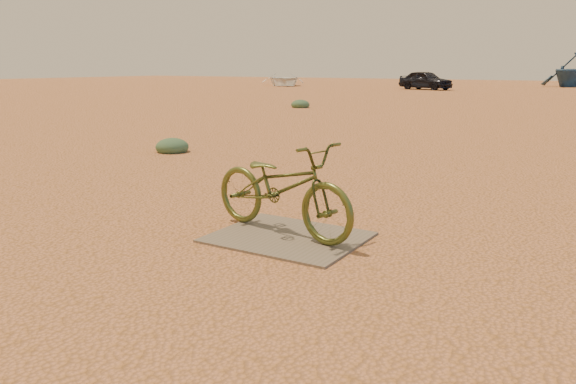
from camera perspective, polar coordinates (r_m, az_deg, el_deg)
The scene contains 8 objects.
ground at distance 5.30m, azimuth 0.56°, elevation -4.85°, with size 120.00×120.00×0.00m, color #CA7A4D.
plywood_board at distance 5.34m, azimuth 0.00°, elevation -4.61°, with size 1.37×1.13×0.02m, color brown.
bicycle at distance 5.33m, azimuth -0.65°, elevation 0.51°, with size 0.60×1.71×0.90m, color #4A521E.
car at distance 38.94m, azimuth 13.80°, elevation 10.98°, with size 1.46×3.62×1.23m, color black.
boat_near_left at distance 44.76m, azimuth -0.46°, elevation 11.38°, with size 3.44×4.81×1.00m, color white.
boat_far_left at distance 47.65m, azimuth 26.94°, elevation 11.04°, with size 4.16×4.82×2.53m, color #305378.
kale_a at distance 10.84m, azimuth -11.66°, elevation 4.01°, with size 0.62×0.62×0.34m, color #486843.
kale_c at distance 21.82m, azimuth 1.26°, elevation 8.57°, with size 0.71×0.71×0.39m, color #486843.
Camera 1 is at (2.57, -4.35, 1.61)m, focal length 35.00 mm.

